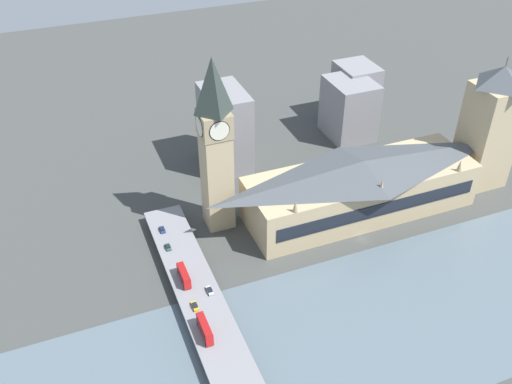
{
  "coord_description": "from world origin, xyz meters",
  "views": [
    {
      "loc": [
        -145.25,
        103.93,
        148.1
      ],
      "look_at": [
        23.41,
        36.58,
        17.67
      ],
      "focal_mm": 40.0,
      "sensor_mm": 36.0,
      "label": 1
    }
  ],
  "objects_px": {
    "road_bridge": "(229,365)",
    "car_northbound_tail": "(162,229)",
    "double_decker_bus_mid": "(184,275)",
    "car_southbound_extra": "(195,306)",
    "car_northbound_mid": "(168,247)",
    "car_southbound_tail": "(210,290)",
    "parliament_hall": "(361,186)",
    "victoria_tower": "(489,127)",
    "clock_tower": "(215,144)",
    "double_decker_bus_lead": "(205,329)"
  },
  "relations": [
    {
      "from": "double_decker_bus_mid",
      "to": "car_northbound_mid",
      "type": "relative_size",
      "value": 2.64
    },
    {
      "from": "parliament_hall",
      "to": "clock_tower",
      "type": "distance_m",
      "value": 64.69
    },
    {
      "from": "victoria_tower",
      "to": "car_southbound_tail",
      "type": "distance_m",
      "value": 140.82
    },
    {
      "from": "parliament_hall",
      "to": "victoria_tower",
      "type": "relative_size",
      "value": 1.63
    },
    {
      "from": "double_decker_bus_lead",
      "to": "car_southbound_tail",
      "type": "bearing_deg",
      "value": -22.48
    },
    {
      "from": "parliament_hall",
      "to": "car_northbound_tail",
      "type": "distance_m",
      "value": 83.04
    },
    {
      "from": "double_decker_bus_lead",
      "to": "parliament_hall",
      "type": "bearing_deg",
      "value": -61.73
    },
    {
      "from": "double_decker_bus_lead",
      "to": "car_northbound_mid",
      "type": "distance_m",
      "value": 45.06
    },
    {
      "from": "car_northbound_mid",
      "to": "car_southbound_tail",
      "type": "relative_size",
      "value": 0.88
    },
    {
      "from": "victoria_tower",
      "to": "car_southbound_extra",
      "type": "relative_size",
      "value": 13.67
    },
    {
      "from": "road_bridge",
      "to": "double_decker_bus_lead",
      "type": "distance_m",
      "value": 14.43
    },
    {
      "from": "double_decker_bus_lead",
      "to": "car_southbound_extra",
      "type": "relative_size",
      "value": 2.53
    },
    {
      "from": "car_northbound_tail",
      "to": "car_southbound_tail",
      "type": "distance_m",
      "value": 39.19
    },
    {
      "from": "victoria_tower",
      "to": "double_decker_bus_lead",
      "type": "xyz_separation_m",
      "value": [
        -44.15,
        143.62,
        -20.41
      ]
    },
    {
      "from": "double_decker_bus_mid",
      "to": "car_northbound_mid",
      "type": "height_order",
      "value": "double_decker_bus_mid"
    },
    {
      "from": "victoria_tower",
      "to": "road_bridge",
      "type": "height_order",
      "value": "victoria_tower"
    },
    {
      "from": "clock_tower",
      "to": "road_bridge",
      "type": "relative_size",
      "value": 0.43
    },
    {
      "from": "parliament_hall",
      "to": "car_southbound_tail",
      "type": "distance_m",
      "value": 79.72
    },
    {
      "from": "parliament_hall",
      "to": "car_southbound_tail",
      "type": "height_order",
      "value": "parliament_hall"
    },
    {
      "from": "double_decker_bus_mid",
      "to": "car_southbound_tail",
      "type": "xyz_separation_m",
      "value": [
        -8.57,
        -6.7,
        -1.92
      ]
    },
    {
      "from": "road_bridge",
      "to": "car_southbound_extra",
      "type": "xyz_separation_m",
      "value": [
        25.93,
        3.02,
        1.55
      ]
    },
    {
      "from": "road_bridge",
      "to": "car_northbound_tail",
      "type": "bearing_deg",
      "value": 2.67
    },
    {
      "from": "road_bridge",
      "to": "parliament_hall",
      "type": "bearing_deg",
      "value": -53.75
    },
    {
      "from": "victoria_tower",
      "to": "car_northbound_mid",
      "type": "height_order",
      "value": "victoria_tower"
    },
    {
      "from": "road_bridge",
      "to": "car_southbound_tail",
      "type": "xyz_separation_m",
      "value": [
        30.97,
        -3.85,
        1.52
      ]
    },
    {
      "from": "road_bridge",
      "to": "car_southbound_tail",
      "type": "relative_size",
      "value": 38.0
    },
    {
      "from": "car_northbound_mid",
      "to": "car_northbound_tail",
      "type": "distance_m",
      "value": 10.95
    },
    {
      "from": "parliament_hall",
      "to": "clock_tower",
      "type": "relative_size",
      "value": 1.33
    },
    {
      "from": "parliament_hall",
      "to": "car_southbound_tail",
      "type": "bearing_deg",
      "value": 109.63
    },
    {
      "from": "double_decker_bus_mid",
      "to": "car_southbound_extra",
      "type": "height_order",
      "value": "double_decker_bus_mid"
    },
    {
      "from": "car_northbound_tail",
      "to": "car_southbound_extra",
      "type": "xyz_separation_m",
      "value": [
        -43.57,
        -0.23,
        0.02
      ]
    },
    {
      "from": "road_bridge",
      "to": "double_decker_bus_lead",
      "type": "bearing_deg",
      "value": 13.91
    },
    {
      "from": "clock_tower",
      "to": "road_bridge",
      "type": "distance_m",
      "value": 82.06
    },
    {
      "from": "car_northbound_tail",
      "to": "car_southbound_tail",
      "type": "xyz_separation_m",
      "value": [
        -38.54,
        -7.09,
        -0.01
      ]
    },
    {
      "from": "victoria_tower",
      "to": "car_northbound_tail",
      "type": "distance_m",
      "value": 145.74
    },
    {
      "from": "parliament_hall",
      "to": "double_decker_bus_mid",
      "type": "xyz_separation_m",
      "value": [
        -18.11,
        81.48,
        -5.22
      ]
    },
    {
      "from": "road_bridge",
      "to": "clock_tower",
      "type": "bearing_deg",
      "value": -16.3
    },
    {
      "from": "car_northbound_mid",
      "to": "clock_tower",
      "type": "bearing_deg",
      "value": -62.31
    },
    {
      "from": "parliament_hall",
      "to": "victoria_tower",
      "type": "distance_m",
      "value": 63.52
    },
    {
      "from": "parliament_hall",
      "to": "double_decker_bus_lead",
      "type": "bearing_deg",
      "value": 118.27
    },
    {
      "from": "double_decker_bus_lead",
      "to": "double_decker_bus_mid",
      "type": "distance_m",
      "value": 25.99
    },
    {
      "from": "parliament_hall",
      "to": "double_decker_bus_lead",
      "type": "relative_size",
      "value": 8.77
    },
    {
      "from": "parliament_hall",
      "to": "car_southbound_extra",
      "type": "height_order",
      "value": "parliament_hall"
    },
    {
      "from": "victoria_tower",
      "to": "car_northbound_mid",
      "type": "xyz_separation_m",
      "value": [
        0.86,
        144.02,
        -22.52
      ]
    },
    {
      "from": "car_southbound_tail",
      "to": "double_decker_bus_lead",
      "type": "bearing_deg",
      "value": 157.52
    },
    {
      "from": "double_decker_bus_mid",
      "to": "car_northbound_tail",
      "type": "relative_size",
      "value": 2.51
    },
    {
      "from": "victoria_tower",
      "to": "road_bridge",
      "type": "xyz_separation_m",
      "value": [
        -57.71,
        140.26,
        -24.05
      ]
    },
    {
      "from": "clock_tower",
      "to": "car_southbound_tail",
      "type": "bearing_deg",
      "value": 157.17
    },
    {
      "from": "victoria_tower",
      "to": "road_bridge",
      "type": "relative_size",
      "value": 0.36
    },
    {
      "from": "parliament_hall",
      "to": "double_decker_bus_mid",
      "type": "relative_size",
      "value": 9.43
    }
  ]
}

